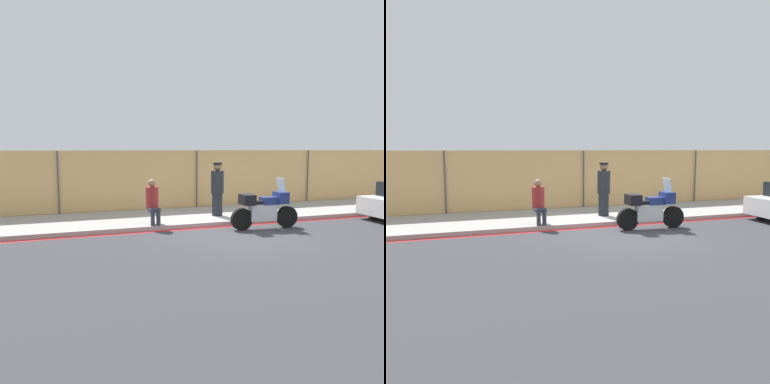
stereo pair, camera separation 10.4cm
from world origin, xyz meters
The scene contains 7 objects.
ground_plane centered at (0.00, 0.00, 0.00)m, with size 120.00×120.00×0.00m, color #38383D.
sidewalk centered at (0.00, 2.45, 0.07)m, with size 37.23×3.09×0.13m.
curb_paint_stripe centered at (0.00, 0.82, 0.00)m, with size 37.23×0.18×0.01m.
storefront_fence centered at (0.00, 4.09, 1.15)m, with size 35.37×0.17×2.30m.
motorcycle centered at (0.76, 0.16, 0.61)m, with size 2.13×0.55×1.51m.
officer_standing centered at (0.01, 1.98, 1.04)m, with size 0.42×0.42×1.77m.
person_seated_on_curb centered at (-2.32, 1.38, 0.87)m, with size 0.38×0.68×1.32m.
Camera 1 is at (-4.74, -9.48, 2.36)m, focal length 35.00 mm.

